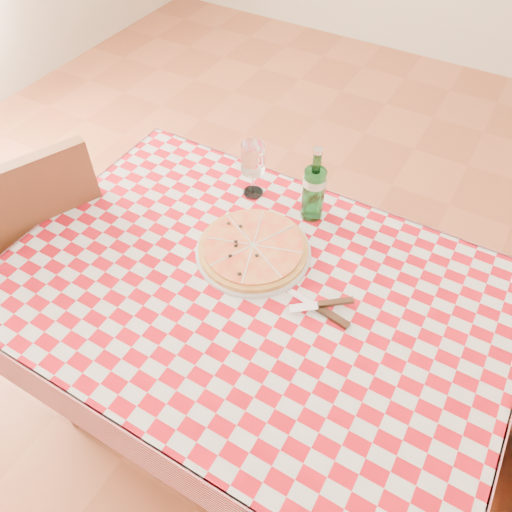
{
  "coord_description": "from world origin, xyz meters",
  "views": [
    {
      "loc": [
        0.4,
        -0.67,
        1.78
      ],
      "look_at": [
        -0.02,
        0.06,
        0.82
      ],
      "focal_mm": 35.0,
      "sensor_mm": 36.0,
      "label": 1
    }
  ],
  "objects": [
    {
      "name": "tablecloth",
      "position": [
        0.0,
        0.0,
        0.75
      ],
      "size": [
        1.3,
        0.9,
        0.01
      ],
      "primitive_type": "cube",
      "color": "#A30A15",
      "rests_on": "dining_table"
    },
    {
      "name": "cutlery",
      "position": [
        0.17,
        0.03,
        0.77
      ],
      "size": [
        0.28,
        0.25,
        0.02
      ],
      "primitive_type": null,
      "rotation": [
        0.0,
        0.0,
        0.33
      ],
      "color": "silver",
      "rests_on": "tablecloth"
    },
    {
      "name": "chair_far",
      "position": [
        -0.78,
        -0.07,
        0.55
      ],
      "size": [
        0.57,
        0.57,
        0.96
      ],
      "rotation": [
        0.0,
        0.0,
        2.74
      ],
      "color": "brown",
      "rests_on": "ground"
    },
    {
      "name": "water_bottle",
      "position": [
        0.01,
        0.33,
        0.88
      ],
      "size": [
        0.08,
        0.08,
        0.24
      ],
      "primitive_type": null,
      "rotation": [
        0.0,
        0.0,
        0.19
      ],
      "color": "#175E23",
      "rests_on": "tablecloth"
    },
    {
      "name": "wine_glass",
      "position": [
        -0.18,
        0.32,
        0.85
      ],
      "size": [
        0.09,
        0.09,
        0.18
      ],
      "primitive_type": null,
      "rotation": [
        0.0,
        0.0,
        -0.37
      ],
      "color": "white",
      "rests_on": "tablecloth"
    },
    {
      "name": "dining_table",
      "position": [
        0.0,
        0.0,
        0.66
      ],
      "size": [
        1.2,
        0.8,
        0.75
      ],
      "color": "brown",
      "rests_on": "ground"
    },
    {
      "name": "pizza_plate",
      "position": [
        -0.06,
        0.11,
        0.78
      ],
      "size": [
        0.4,
        0.4,
        0.04
      ],
      "primitive_type": null,
      "rotation": [
        0.0,
        0.0,
        0.31
      ],
      "color": "#BD7F3F",
      "rests_on": "tablecloth"
    }
  ]
}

